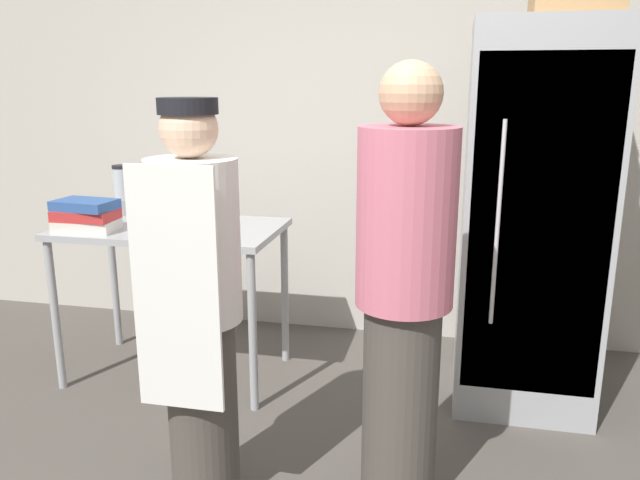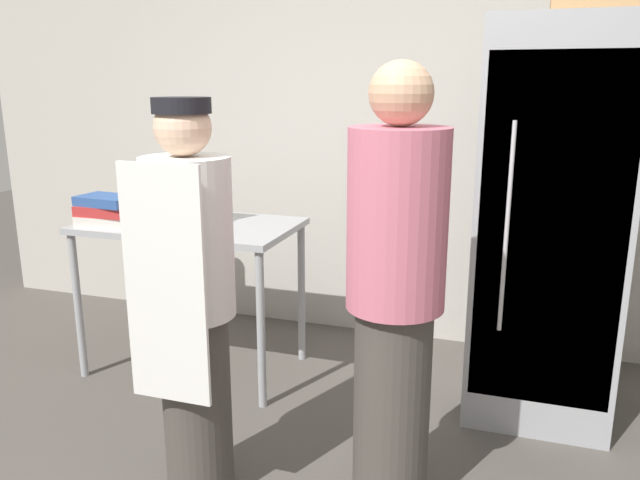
# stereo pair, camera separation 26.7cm
# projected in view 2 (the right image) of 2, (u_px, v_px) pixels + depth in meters

# --- Properties ---
(back_wall) EXTENTS (6.40, 0.12, 3.01)m
(back_wall) POSITION_uv_depth(u_px,v_px,m) (413.00, 108.00, 3.92)
(back_wall) COLOR #B7B2A8
(back_wall) RESTS_ON ground_plane
(refrigerator) EXTENTS (0.68, 0.67, 1.95)m
(refrigerator) POSITION_uv_depth(u_px,v_px,m) (549.00, 227.00, 3.04)
(refrigerator) COLOR #9EA0A5
(refrigerator) RESTS_ON ground_plane
(prep_counter) EXTENTS (1.21, 0.69, 0.89)m
(prep_counter) POSITION_uv_depth(u_px,v_px,m) (190.00, 239.00, 3.56)
(prep_counter) COLOR #9EA0A5
(prep_counter) RESTS_ON ground_plane
(donut_box) EXTENTS (0.24, 0.20, 0.24)m
(donut_box) POSITION_uv_depth(u_px,v_px,m) (204.00, 214.00, 3.53)
(donut_box) COLOR white
(donut_box) RESTS_ON prep_counter
(blender_pitcher) EXTENTS (0.12, 0.12, 0.30)m
(blender_pitcher) POSITION_uv_depth(u_px,v_px,m) (147.00, 189.00, 3.84)
(blender_pitcher) COLOR #99999E
(blender_pitcher) RESTS_ON prep_counter
(binder_stack) EXTENTS (0.33, 0.23, 0.17)m
(binder_stack) POSITION_uv_depth(u_px,v_px,m) (108.00, 211.00, 3.44)
(binder_stack) COLOR silver
(binder_stack) RESTS_ON prep_counter
(person_baker) EXTENTS (0.34, 0.36, 1.61)m
(person_baker) POSITION_uv_depth(u_px,v_px,m) (191.00, 301.00, 2.42)
(person_baker) COLOR #47423D
(person_baker) RESTS_ON ground_plane
(person_customer) EXTENTS (0.37, 0.37, 1.74)m
(person_customer) POSITION_uv_depth(u_px,v_px,m) (395.00, 295.00, 2.33)
(person_customer) COLOR #47423D
(person_customer) RESTS_ON ground_plane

